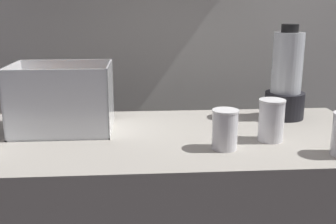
% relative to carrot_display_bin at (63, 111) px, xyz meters
% --- Properties ---
extents(back_wall_unit, '(2.60, 0.24, 2.50)m').
position_rel_carrot_display_bin_xyz_m(back_wall_unit, '(0.35, 0.69, 0.29)').
color(back_wall_unit, silver).
rests_on(back_wall_unit, ground_plane).
extents(carrot_display_bin, '(0.33, 0.24, 0.23)m').
position_rel_carrot_display_bin_xyz_m(carrot_display_bin, '(0.00, 0.00, 0.00)').
color(carrot_display_bin, white).
rests_on(carrot_display_bin, counter).
extents(blender_pitcher, '(0.15, 0.15, 0.36)m').
position_rel_carrot_display_bin_xyz_m(blender_pitcher, '(0.83, 0.10, 0.08)').
color(blender_pitcher, black).
rests_on(blender_pitcher, counter).
extents(juice_cup_beet_left, '(0.08, 0.08, 0.12)m').
position_rel_carrot_display_bin_xyz_m(juice_cup_beet_left, '(0.52, -0.23, -0.02)').
color(juice_cup_beet_left, white).
rests_on(juice_cup_beet_left, counter).
extents(juice_cup_orange_middle, '(0.08, 0.08, 0.14)m').
position_rel_carrot_display_bin_xyz_m(juice_cup_orange_middle, '(0.69, -0.16, -0.01)').
color(juice_cup_orange_middle, white).
rests_on(juice_cup_orange_middle, counter).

